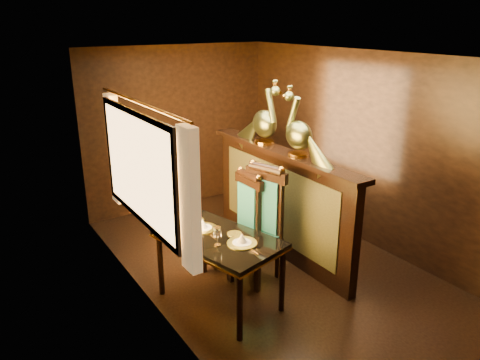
{
  "coord_description": "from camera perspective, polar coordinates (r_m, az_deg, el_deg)",
  "views": [
    {
      "loc": [
        -3.03,
        -3.99,
        2.87
      ],
      "look_at": [
        -0.31,
        0.24,
        1.12
      ],
      "focal_mm": 35.0,
      "sensor_mm": 36.0,
      "label": 1
    }
  ],
  "objects": [
    {
      "name": "chair_right",
      "position": [
        5.47,
        0.46,
        -4.84
      ],
      "size": [
        0.45,
        0.49,
        1.23
      ],
      "rotation": [
        0.0,
        0.0,
        0.02
      ],
      "color": "black",
      "rests_on": "ground"
    },
    {
      "name": "partition",
      "position": [
        5.85,
        4.9,
        -2.49
      ],
      "size": [
        0.26,
        2.7,
        1.36
      ],
      "color": "black",
      "rests_on": "ground"
    },
    {
      "name": "ground",
      "position": [
        5.77,
        3.96,
        -10.66
      ],
      "size": [
        5.0,
        5.0,
        0.0
      ],
      "primitive_type": "plane",
      "color": "black",
      "rests_on": "ground"
    },
    {
      "name": "room_shell",
      "position": [
        5.13,
        3.47,
        4.65
      ],
      "size": [
        3.04,
        5.04,
        2.52
      ],
      "color": "black",
      "rests_on": "ground"
    },
    {
      "name": "chair_left",
      "position": [
        5.32,
        2.62,
        -4.8
      ],
      "size": [
        0.62,
        0.63,
        1.35
      ],
      "rotation": [
        0.0,
        0.0,
        0.31
      ],
      "color": "black",
      "rests_on": "ground"
    },
    {
      "name": "dining_table",
      "position": [
        4.81,
        -2.63,
        -7.73
      ],
      "size": [
        1.09,
        1.45,
        0.96
      ],
      "rotation": [
        0.0,
        0.0,
        0.26
      ],
      "color": "black",
      "rests_on": "ground"
    },
    {
      "name": "peacock_left",
      "position": [
        5.33,
        7.25,
        6.96
      ],
      "size": [
        0.25,
        0.66,
        0.79
      ],
      "primitive_type": null,
      "color": "#1A4F3D",
      "rests_on": "partition"
    },
    {
      "name": "peacock_right",
      "position": [
        5.84,
        3.05,
        8.32
      ],
      "size": [
        0.26,
        0.69,
        0.82
      ],
      "primitive_type": null,
      "color": "#1A4F3D",
      "rests_on": "partition"
    }
  ]
}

